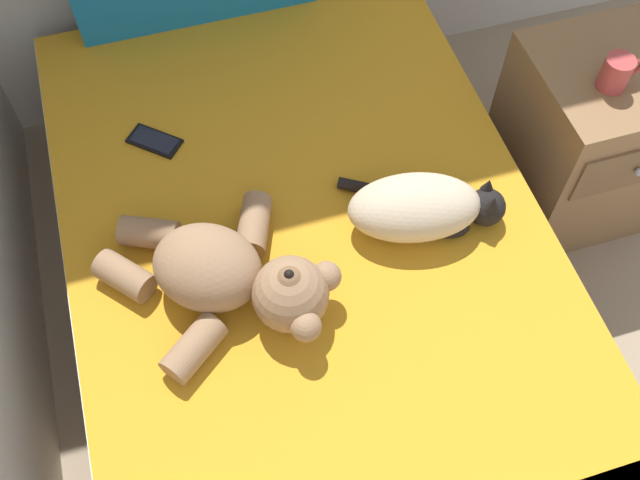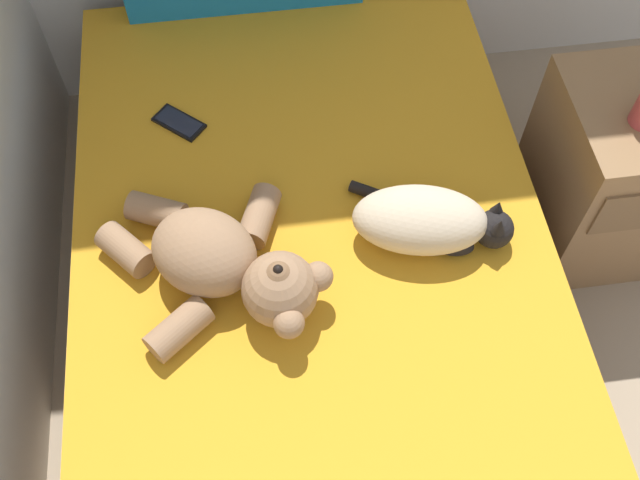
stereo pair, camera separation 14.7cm
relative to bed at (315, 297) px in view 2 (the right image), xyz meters
name	(u,v)px [view 2 (the right image)]	position (x,y,z in m)	size (l,w,h in m)	color
bed	(315,297)	(0.00, 0.00, 0.00)	(1.28, 2.08, 0.48)	olive
cat	(427,221)	(0.29, 0.01, 0.31)	(0.42, 0.31, 0.15)	#C6B293
teddy_bear	(226,264)	(-0.22, -0.05, 0.32)	(0.58, 0.49, 0.20)	#937051
cell_phone	(179,123)	(-0.33, 0.48, 0.25)	(0.16, 0.15, 0.01)	black
nightstand	(616,174)	(0.95, 0.25, 0.07)	(0.43, 0.47, 0.61)	olive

